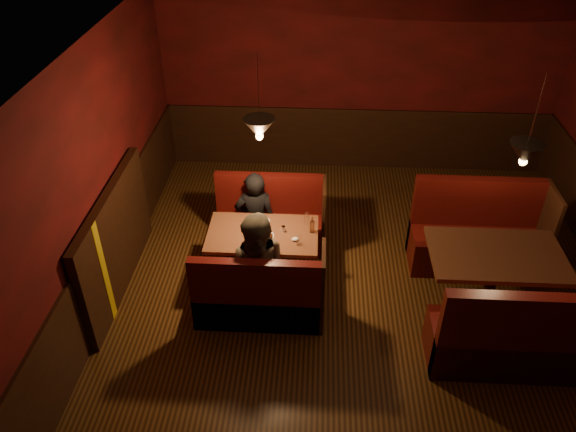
# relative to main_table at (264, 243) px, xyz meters

# --- Properties ---
(room) EXTENTS (6.02, 7.02, 2.92)m
(room) POSITION_rel_main_table_xyz_m (0.92, -0.56, 0.51)
(room) COLOR black
(room) RESTS_ON ground
(main_table) EXTENTS (1.30, 0.79, 0.91)m
(main_table) POSITION_rel_main_table_xyz_m (0.00, 0.00, 0.00)
(main_table) COLOR #532C16
(main_table) RESTS_ON ground
(main_bench_far) EXTENTS (1.43, 0.51, 0.98)m
(main_bench_far) POSITION_rel_main_table_xyz_m (0.01, 0.74, -0.23)
(main_bench_far) COLOR #580B07
(main_bench_far) RESTS_ON ground
(main_bench_near) EXTENTS (1.43, 0.51, 0.98)m
(main_bench_near) POSITION_rel_main_table_xyz_m (0.01, -0.74, -0.23)
(main_bench_near) COLOR #580B07
(main_bench_near) RESTS_ON ground
(second_table) EXTENTS (1.45, 0.93, 0.82)m
(second_table) POSITION_rel_main_table_xyz_m (2.59, -0.39, 0.07)
(second_table) COLOR #532C16
(second_table) RESTS_ON ground
(second_bench_far) EXTENTS (1.60, 0.60, 1.15)m
(second_bench_far) POSITION_rel_main_table_xyz_m (2.62, 0.48, -0.17)
(second_bench_far) COLOR #580B07
(second_bench_far) RESTS_ON ground
(second_bench_near) EXTENTS (1.60, 0.60, 1.15)m
(second_bench_near) POSITION_rel_main_table_xyz_m (2.62, -1.26, -0.17)
(second_bench_near) COLOR #580B07
(second_bench_near) RESTS_ON ground
(diner_a) EXTENTS (0.56, 0.40, 1.45)m
(diner_a) POSITION_rel_main_table_xyz_m (-0.18, 0.67, 0.19)
(diner_a) COLOR black
(diner_a) RESTS_ON ground
(diner_b) EXTENTS (0.85, 0.68, 1.66)m
(diner_b) POSITION_rel_main_table_xyz_m (0.02, -0.58, 0.29)
(diner_b) COLOR #41392C
(diner_b) RESTS_ON ground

